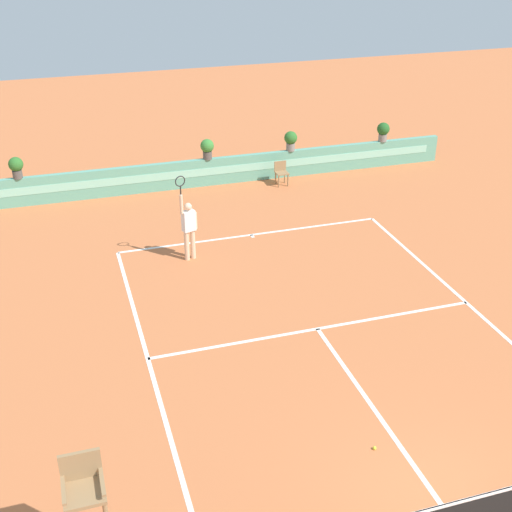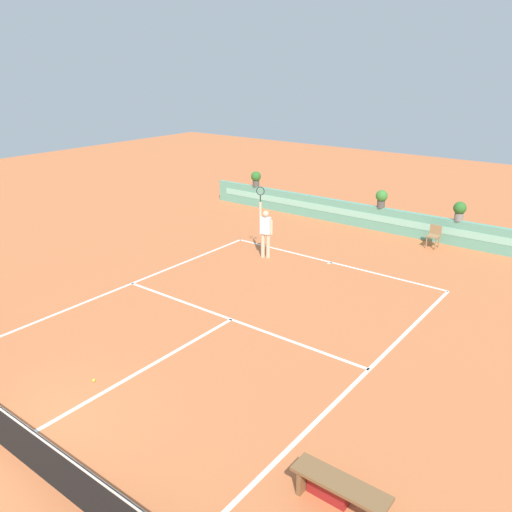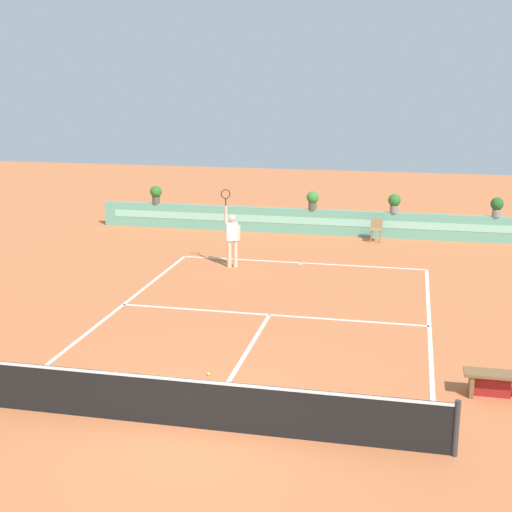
# 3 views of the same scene
# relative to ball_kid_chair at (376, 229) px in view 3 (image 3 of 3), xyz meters

# --- Properties ---
(ground_plane) EXTENTS (60.00, 60.00, 0.00)m
(ground_plane) POSITION_rel_ball_kid_chair_xyz_m (-2.28, -9.66, -0.48)
(ground_plane) COLOR #C66B3D
(court_lines) EXTENTS (8.32, 11.94, 0.01)m
(court_lines) POSITION_rel_ball_kid_chair_xyz_m (-2.28, -8.94, -0.47)
(court_lines) COLOR white
(court_lines) RESTS_ON ground
(net) EXTENTS (8.92, 0.10, 1.00)m
(net) POSITION_rel_ball_kid_chair_xyz_m (-2.28, -15.66, 0.03)
(net) COLOR #333333
(net) RESTS_ON ground
(back_wall_barrier) EXTENTS (18.00, 0.21, 1.00)m
(back_wall_barrier) POSITION_rel_ball_kid_chair_xyz_m (-2.28, 0.73, 0.02)
(back_wall_barrier) COLOR #60A88E
(back_wall_barrier) RESTS_ON ground
(ball_kid_chair) EXTENTS (0.44, 0.44, 0.85)m
(ball_kid_chair) POSITION_rel_ball_kid_chair_xyz_m (0.00, 0.00, 0.00)
(ball_kid_chair) COLOR #99754C
(ball_kid_chair) RESTS_ON ground
(bench_courtside) EXTENTS (1.60, 0.44, 0.51)m
(bench_courtside) POSITION_rel_ball_kid_chair_xyz_m (3.20, -13.17, -0.10)
(bench_courtside) COLOR brown
(bench_courtside) RESTS_ON ground
(gear_bag) EXTENTS (0.70, 0.37, 0.36)m
(gear_bag) POSITION_rel_ball_kid_chair_xyz_m (2.97, -13.03, -0.30)
(gear_bag) COLOR maroon
(gear_bag) RESTS_ON ground
(tennis_player) EXTENTS (0.60, 0.31, 2.58)m
(tennis_player) POSITION_rel_ball_kid_chair_xyz_m (-4.43, -4.76, 0.57)
(tennis_player) COLOR beige
(tennis_player) RESTS_ON ground
(tennis_ball_near_baseline) EXTENTS (0.07, 0.07, 0.07)m
(tennis_ball_near_baseline) POSITION_rel_ball_kid_chair_xyz_m (-2.78, -13.38, -0.44)
(tennis_ball_near_baseline) COLOR #CCE033
(tennis_ball_near_baseline) RESTS_ON ground
(potted_plant_far_right) EXTENTS (0.48, 0.48, 0.72)m
(potted_plant_far_right) POSITION_rel_ball_kid_chair_xyz_m (4.36, 0.73, 0.93)
(potted_plant_far_right) COLOR gray
(potted_plant_far_right) RESTS_ON back_wall_barrier
(potted_plant_right) EXTENTS (0.48, 0.48, 0.72)m
(potted_plant_right) POSITION_rel_ball_kid_chair_xyz_m (0.61, 0.73, 0.93)
(potted_plant_right) COLOR gray
(potted_plant_right) RESTS_ON back_wall_barrier
(potted_plant_far_left) EXTENTS (0.48, 0.48, 0.72)m
(potted_plant_far_left) POSITION_rel_ball_kid_chair_xyz_m (-9.03, 0.73, 0.93)
(potted_plant_far_left) COLOR #514C47
(potted_plant_far_left) RESTS_ON back_wall_barrier
(potted_plant_centre) EXTENTS (0.48, 0.48, 0.72)m
(potted_plant_centre) POSITION_rel_ball_kid_chair_xyz_m (-2.55, 0.73, 0.93)
(potted_plant_centre) COLOR #514C47
(potted_plant_centre) RESTS_ON back_wall_barrier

